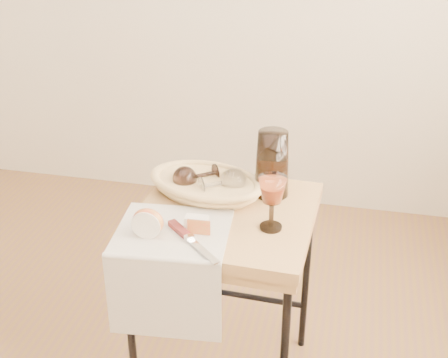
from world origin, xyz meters
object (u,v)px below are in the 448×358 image
(table_knife, at_px, (191,239))
(goblet_lying_b, at_px, (220,183))
(apple_half, at_px, (148,222))
(tea_towel, at_px, (173,231))
(goblet_lying_a, at_px, (198,176))
(wine_goblet, at_px, (272,203))
(pitcher, at_px, (272,163))
(side_table, at_px, (225,301))
(bread_basket, at_px, (206,186))

(table_knife, bearing_deg, goblet_lying_b, 129.91)
(goblet_lying_b, distance_m, table_knife, 0.28)
(apple_half, bearing_deg, tea_towel, 28.10)
(goblet_lying_a, xyz_separation_m, wine_goblet, (0.26, -0.18, 0.03))
(table_knife, bearing_deg, goblet_lying_a, 144.87)
(apple_half, bearing_deg, table_knife, -7.17)
(goblet_lying_b, distance_m, pitcher, 0.17)
(side_table, bearing_deg, apple_half, -134.65)
(bread_basket, height_order, apple_half, apple_half)
(pitcher, distance_m, apple_half, 0.44)
(tea_towel, xyz_separation_m, table_knife, (0.07, -0.05, 0.01))
(wine_goblet, relative_size, table_knife, 0.70)
(pitcher, relative_size, apple_half, 2.81)
(table_knife, bearing_deg, bread_basket, 139.78)
(apple_half, distance_m, table_knife, 0.13)
(side_table, height_order, apple_half, apple_half)
(wine_goblet, bearing_deg, apple_half, -160.03)
(tea_towel, xyz_separation_m, pitcher, (0.24, 0.29, 0.10))
(side_table, xyz_separation_m, table_knife, (-0.05, -0.19, 0.35))
(tea_towel, distance_m, apple_half, 0.08)
(goblet_lying_a, height_order, table_knife, goblet_lying_a)
(side_table, xyz_separation_m, tea_towel, (-0.12, -0.15, 0.34))
(side_table, relative_size, table_knife, 2.82)
(tea_towel, distance_m, goblet_lying_a, 0.27)
(side_table, height_order, goblet_lying_b, goblet_lying_b)
(bread_basket, bearing_deg, goblet_lying_b, -8.28)
(tea_towel, bearing_deg, side_table, 45.45)
(bread_basket, distance_m, apple_half, 0.30)
(side_table, bearing_deg, tea_towel, -129.29)
(tea_towel, height_order, goblet_lying_a, goblet_lying_a)
(bread_basket, relative_size, apple_half, 3.74)
(bread_basket, relative_size, goblet_lying_b, 2.54)
(goblet_lying_a, xyz_separation_m, pitcher, (0.23, 0.03, 0.05))
(side_table, distance_m, wine_goblet, 0.45)
(pitcher, bearing_deg, goblet_lying_b, -135.98)
(goblet_lying_b, height_order, apple_half, goblet_lying_b)
(goblet_lying_b, height_order, table_knife, goblet_lying_b)
(pitcher, height_order, wine_goblet, pitcher)
(bread_basket, height_order, goblet_lying_a, goblet_lying_a)
(goblet_lying_a, bearing_deg, pitcher, 150.15)
(goblet_lying_b, bearing_deg, apple_half, -152.03)
(goblet_lying_b, relative_size, wine_goblet, 0.79)
(side_table, xyz_separation_m, wine_goblet, (0.15, -0.06, 0.42))
(table_knife, bearing_deg, wine_goblet, 76.42)
(pitcher, bearing_deg, wine_goblet, -59.88)
(side_table, bearing_deg, bread_basket, 130.27)
(side_table, relative_size, bread_basket, 2.00)
(side_table, xyz_separation_m, bread_basket, (-0.09, 0.10, 0.36))
(pitcher, height_order, apple_half, pitcher)
(tea_towel, relative_size, pitcher, 1.26)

